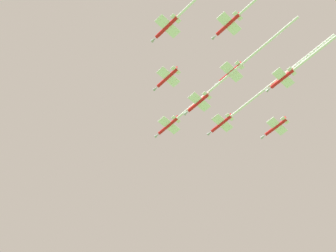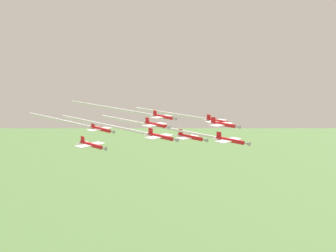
# 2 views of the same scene
# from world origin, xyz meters

# --- Properties ---
(jet_lead) EXTENTS (30.29, 64.95, 2.64)m
(jet_lead) POSITION_xyz_m (9.77, 18.74, 155.89)
(jet_lead) COLOR red
(jet_port_inner) EXTENTS (9.67, 12.46, 2.64)m
(jet_port_inner) POSITION_xyz_m (25.92, 18.83, 156.94)
(jet_port_inner) COLOR red
(jet_starboard_inner) EXTENTS (26.22, 55.63, 2.64)m
(jet_starboard_inner) POSITION_xyz_m (-7.96, 22.27, 157.02)
(jet_starboard_inner) COLOR red
(jet_port_outer) EXTENTS (9.67, 12.46, 2.64)m
(jet_port_outer) POSITION_xyz_m (11.74, 14.25, 154.47)
(jet_port_outer) COLOR red
(jet_starboard_outer) EXTENTS (24.11, 50.80, 2.64)m
(jet_starboard_outer) POSITION_xyz_m (27.78, 51.60, 154.41)
(jet_starboard_outer) COLOR red
(jet_center_rear) EXTENTS (9.67, 12.46, 2.64)m
(jet_center_rear) POSITION_xyz_m (-20.79, 14.60, 154.43)
(jet_center_rear) COLOR red
(jet_port_trail) EXTENTS (9.67, 12.46, 2.64)m
(jet_port_trail) POSITION_xyz_m (5.20, 29.19, 156.40)
(jet_port_trail) COLOR red
(jet_starboard_trail) EXTENTS (29.47, 63.05, 2.64)m
(jet_starboard_trail) POSITION_xyz_m (5.91, 64.60, 156.05)
(jet_starboard_trail) COLOR red
(jet_tail_end) EXTENTS (24.02, 50.60, 2.64)m
(jet_tail_end) POSITION_xyz_m (-18.89, 47.28, 155.23)
(jet_tail_end) COLOR red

